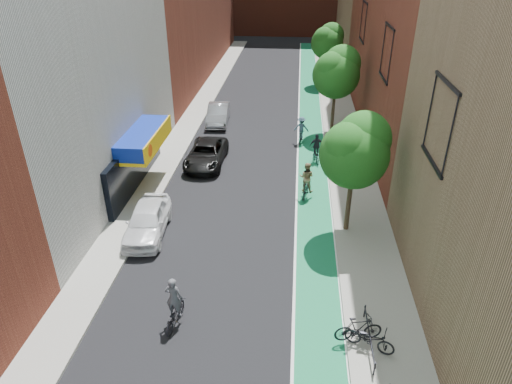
% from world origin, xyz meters
% --- Properties ---
extents(ground, '(160.00, 160.00, 0.00)m').
position_xyz_m(ground, '(0.00, 0.00, 0.00)').
color(ground, black).
rests_on(ground, ground).
extents(bike_lane, '(2.00, 68.00, 0.01)m').
position_xyz_m(bike_lane, '(4.00, 26.00, 0.01)').
color(bike_lane, '#136F38').
rests_on(bike_lane, ground).
extents(sidewalk_left, '(2.00, 68.00, 0.15)m').
position_xyz_m(sidewalk_left, '(-6.00, 26.00, 0.07)').
color(sidewalk_left, gray).
rests_on(sidewalk_left, ground).
extents(sidewalk_right, '(3.00, 68.00, 0.15)m').
position_xyz_m(sidewalk_right, '(6.50, 26.00, 0.07)').
color(sidewalk_right, gray).
rests_on(sidewalk_right, ground).
extents(building_left_white, '(8.00, 20.00, 12.00)m').
position_xyz_m(building_left_white, '(-11.00, 14.00, 6.00)').
color(building_left_white, silver).
rests_on(building_left_white, ground).
extents(tree_near, '(3.40, 3.36, 6.42)m').
position_xyz_m(tree_near, '(5.65, 10.02, 4.66)').
color(tree_near, '#332619').
rests_on(tree_near, ground).
extents(tree_mid, '(3.55, 3.53, 6.74)m').
position_xyz_m(tree_mid, '(5.65, 24.02, 4.89)').
color(tree_mid, '#332619').
rests_on(tree_mid, ground).
extents(tree_far, '(3.30, 3.25, 6.21)m').
position_xyz_m(tree_far, '(5.65, 38.02, 4.50)').
color(tree_far, '#332619').
rests_on(tree_far, ground).
extents(parked_car_white, '(2.24, 4.82, 1.60)m').
position_xyz_m(parked_car_white, '(-4.60, 8.84, 0.80)').
color(parked_car_white, white).
rests_on(parked_car_white, ground).
extents(parked_car_black, '(2.45, 5.22, 1.44)m').
position_xyz_m(parked_car_black, '(-3.17, 17.48, 0.72)').
color(parked_car_black, black).
rests_on(parked_car_black, ground).
extents(parked_car_silver, '(1.97, 4.82, 1.55)m').
position_xyz_m(parked_car_silver, '(-3.65, 25.44, 0.78)').
color(parked_car_silver, gray).
rests_on(parked_car_silver, ground).
extents(cyclist_lead, '(0.86, 1.91, 2.19)m').
position_xyz_m(cyclist_lead, '(-1.65, 2.72, 0.74)').
color(cyclist_lead, black).
rests_on(cyclist_lead, ground).
extents(cyclist_lane_near, '(1.01, 1.72, 2.17)m').
position_xyz_m(cyclist_lane_near, '(3.52, 13.51, 0.95)').
color(cyclist_lane_near, black).
rests_on(cyclist_lane_near, ground).
extents(cyclist_lane_mid, '(1.00, 1.78, 1.97)m').
position_xyz_m(cyclist_lane_mid, '(4.24, 18.53, 0.73)').
color(cyclist_lane_mid, black).
rests_on(cyclist_lane_mid, ground).
extents(cyclist_lane_far, '(1.15, 1.51, 2.01)m').
position_xyz_m(cyclist_lane_far, '(3.20, 21.78, 0.94)').
color(cyclist_lane_far, black).
rests_on(cyclist_lane_far, ground).
extents(parked_bike_mid, '(1.90, 0.88, 1.10)m').
position_xyz_m(parked_bike_mid, '(5.40, 2.38, 0.70)').
color(parked_bike_mid, black).
rests_on(parked_bike_mid, sidewalk_right).
extents(parked_bike_far, '(1.97, 1.29, 0.98)m').
position_xyz_m(parked_bike_far, '(5.77, 2.00, 0.64)').
color(parked_bike_far, black).
rests_on(parked_bike_far, sidewalk_right).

